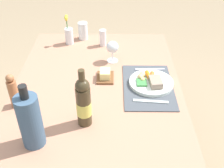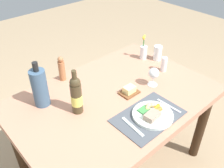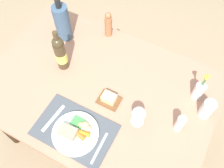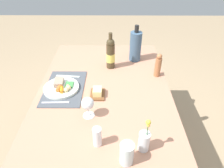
# 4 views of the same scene
# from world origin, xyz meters

# --- Properties ---
(dining_table) EXTENTS (1.40, 0.96, 0.75)m
(dining_table) POSITION_xyz_m (0.00, 0.00, 0.66)
(dining_table) COLOR tan
(dining_table) RESTS_ON ground_plane
(placemat) EXTENTS (0.44, 0.28, 0.01)m
(placemat) POSITION_xyz_m (0.02, -0.29, 0.76)
(placemat) COLOR #494E55
(placemat) RESTS_ON dining_table
(dinner_plate) EXTENTS (0.26, 0.26, 0.05)m
(dinner_plate) POSITION_xyz_m (0.04, -0.31, 0.77)
(dinner_plate) COLOR white
(dinner_plate) RESTS_ON placemat
(fork) EXTENTS (0.04, 0.19, 0.00)m
(fork) POSITION_xyz_m (-0.12, -0.29, 0.76)
(fork) COLOR silver
(fork) RESTS_ON placemat
(knife) EXTENTS (0.02, 0.18, 0.00)m
(knife) POSITION_xyz_m (0.19, -0.32, 0.76)
(knife) COLOR silver
(knife) RESTS_ON placemat
(pepper_mill) EXTENTS (0.05, 0.05, 0.20)m
(pepper_mill) POSITION_xyz_m (-0.15, 0.42, 0.85)
(pepper_mill) COLOR #AA6941
(pepper_mill) RESTS_ON dining_table
(butter_dish) EXTENTS (0.13, 0.10, 0.06)m
(butter_dish) POSITION_xyz_m (0.10, -0.04, 0.77)
(butter_dish) COLOR brown
(butter_dish) RESTS_ON dining_table
(wine_bottle) EXTENTS (0.07, 0.07, 0.31)m
(wine_bottle) POSITION_xyz_m (-0.28, 0.04, 0.88)
(wine_bottle) COLOR #443822
(wine_bottle) RESTS_ON dining_table
(salt_shaker) EXTENTS (0.05, 0.05, 0.12)m
(salt_shaker) POSITION_xyz_m (0.52, -0.02, 0.81)
(salt_shaker) COLOR white
(salt_shaker) RESTS_ON dining_table
(wine_glass) EXTENTS (0.08, 0.08, 0.14)m
(wine_glass) POSITION_xyz_m (0.30, -0.09, 0.85)
(wine_glass) COLOR white
(wine_glass) RESTS_ON dining_table
(water_tumbler) EXTENTS (0.07, 0.07, 0.13)m
(water_tumbler) POSITION_xyz_m (0.62, 0.13, 0.81)
(water_tumbler) COLOR silver
(water_tumbler) RESTS_ON dining_table
(flower_vase) EXTENTS (0.06, 0.06, 0.22)m
(flower_vase) POSITION_xyz_m (0.54, 0.23, 0.82)
(flower_vase) COLOR silver
(flower_vase) RESTS_ON dining_table
(cooler_bottle) EXTENTS (0.10, 0.10, 0.32)m
(cooler_bottle) POSITION_xyz_m (-0.41, 0.26, 0.89)
(cooler_bottle) COLOR #3F5A76
(cooler_bottle) RESTS_ON dining_table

